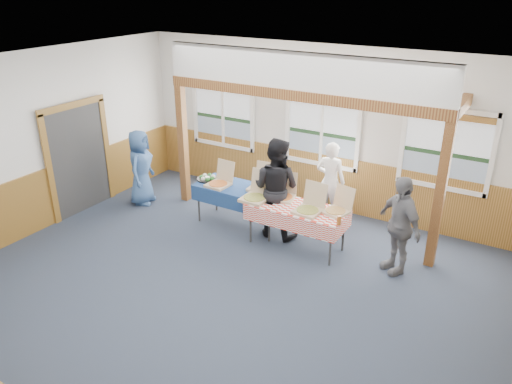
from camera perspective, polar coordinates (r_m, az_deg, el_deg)
floor at (r=7.66m, az=-3.85°, el=-10.93°), size 8.00×8.00×0.00m
ceiling at (r=6.42m, az=-4.63°, el=13.33°), size 8.00×8.00×0.00m
wall_back at (r=9.78m, az=7.66°, el=7.14°), size 8.00×0.00×8.00m
wall_left at (r=9.63m, az=-24.22°, el=4.98°), size 0.00×8.00×8.00m
wainscot_back at (r=10.10m, az=7.29°, el=1.39°), size 7.98×0.05×1.10m
wainscot_left at (r=9.96m, az=-23.14°, el=-0.75°), size 0.05×6.98×1.10m
cased_opening at (r=10.27m, az=-19.60°, el=3.53°), size 0.06×1.30×2.10m
window_left at (r=10.80m, az=-3.77°, el=9.30°), size 1.56×0.10×1.46m
window_mid at (r=9.72m, az=7.59°, el=7.52°), size 1.56×0.10×1.46m
window_right at (r=9.10m, az=20.97°, el=5.04°), size 1.56×0.10×1.46m
post_left at (r=10.16m, az=-8.34°, el=5.37°), size 0.15×0.15×2.40m
post_right at (r=8.16m, az=20.23°, el=-0.54°), size 0.15×0.15×2.40m
cross_beam at (r=8.50m, az=4.66°, el=10.98°), size 5.15×0.18×0.18m
table_left at (r=9.15m, az=-1.75°, el=0.14°), size 1.86×1.31×0.76m
table_right at (r=8.43m, az=4.70°, el=-2.08°), size 1.82×1.22×0.76m
pizza_box_a at (r=9.22m, az=-4.20°, el=1.14°), size 0.41×0.49×0.42m
pizza_box_b at (r=9.06m, az=0.64°, el=0.79°), size 0.44×0.52×0.44m
pizza_box_c at (r=8.62m, az=-0.02°, el=-0.42°), size 0.43×0.53×0.47m
pizza_box_d at (r=8.68m, az=3.17°, el=-0.33°), size 0.47×0.54×0.41m
pizza_box_e at (r=8.22m, az=6.07°, el=-1.85°), size 0.44×0.53×0.45m
pizza_box_f at (r=8.26m, az=9.26°, el=-1.93°), size 0.47×0.53×0.40m
veggie_tray at (r=9.51m, az=-5.57°, el=1.58°), size 0.40×0.40×0.09m
drink_glass at (r=7.86m, az=9.46°, el=-3.20°), size 0.07×0.07×0.15m
woman_white at (r=9.47m, az=8.49°, el=1.22°), size 0.59×0.41×1.54m
woman_black at (r=8.73m, az=2.26°, el=0.46°), size 0.89×0.70×1.82m
man_blue at (r=10.33m, az=-13.05°, el=2.77°), size 0.72×0.88×1.54m
person_grey at (r=7.99m, az=16.04°, el=-3.65°), size 0.98×0.89×1.60m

